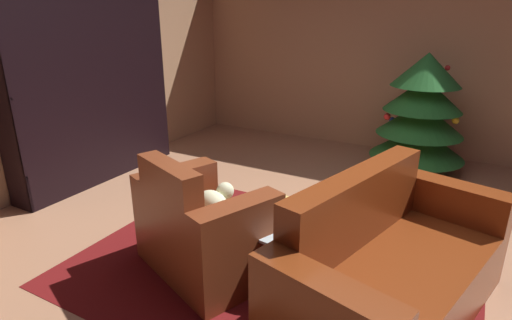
{
  "coord_description": "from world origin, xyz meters",
  "views": [
    {
      "loc": [
        0.99,
        -2.78,
        1.8
      ],
      "look_at": [
        -0.49,
        -0.08,
        0.7
      ],
      "focal_mm": 29.08,
      "sensor_mm": 36.0,
      "label": 1
    }
  ],
  "objects_px": {
    "book_stack_on_table": "(292,209)",
    "decorated_tree": "(421,113)",
    "couch_red": "(389,272)",
    "armchair_red": "(202,231)",
    "bottle_on_table": "(326,205)",
    "coffee_table": "(295,223)",
    "bookshelf_unit": "(100,84)"
  },
  "relations": [
    {
      "from": "armchair_red",
      "to": "coffee_table",
      "type": "bearing_deg",
      "value": 27.48
    },
    {
      "from": "book_stack_on_table",
      "to": "bottle_on_table",
      "type": "relative_size",
      "value": 0.85
    },
    {
      "from": "book_stack_on_table",
      "to": "bottle_on_table",
      "type": "height_order",
      "value": "bottle_on_table"
    },
    {
      "from": "bottle_on_table",
      "to": "decorated_tree",
      "type": "xyz_separation_m",
      "value": [
        0.25,
        2.51,
        0.17
      ]
    },
    {
      "from": "couch_red",
      "to": "bottle_on_table",
      "type": "bearing_deg",
      "value": 152.79
    },
    {
      "from": "bookshelf_unit",
      "to": "bottle_on_table",
      "type": "height_order",
      "value": "bookshelf_unit"
    },
    {
      "from": "decorated_tree",
      "to": "couch_red",
      "type": "bearing_deg",
      "value": -84.57
    },
    {
      "from": "armchair_red",
      "to": "bottle_on_table",
      "type": "relative_size",
      "value": 4.35
    },
    {
      "from": "couch_red",
      "to": "decorated_tree",
      "type": "bearing_deg",
      "value": 95.43
    },
    {
      "from": "armchair_red",
      "to": "couch_red",
      "type": "distance_m",
      "value": 1.29
    },
    {
      "from": "coffee_table",
      "to": "decorated_tree",
      "type": "bearing_deg",
      "value": 80.78
    },
    {
      "from": "coffee_table",
      "to": "bookshelf_unit",
      "type": "bearing_deg",
      "value": 164.36
    },
    {
      "from": "armchair_red",
      "to": "couch_red",
      "type": "height_order",
      "value": "armchair_red"
    },
    {
      "from": "book_stack_on_table",
      "to": "decorated_tree",
      "type": "height_order",
      "value": "decorated_tree"
    },
    {
      "from": "armchair_red",
      "to": "bottle_on_table",
      "type": "distance_m",
      "value": 0.9
    },
    {
      "from": "bookshelf_unit",
      "to": "couch_red",
      "type": "distance_m",
      "value": 3.58
    },
    {
      "from": "armchair_red",
      "to": "decorated_tree",
      "type": "relative_size",
      "value": 0.83
    },
    {
      "from": "book_stack_on_table",
      "to": "decorated_tree",
      "type": "xyz_separation_m",
      "value": [
        0.47,
        2.59,
        0.22
      ]
    },
    {
      "from": "armchair_red",
      "to": "book_stack_on_table",
      "type": "height_order",
      "value": "armchair_red"
    },
    {
      "from": "couch_red",
      "to": "bottle_on_table",
      "type": "distance_m",
      "value": 0.62
    },
    {
      "from": "couch_red",
      "to": "decorated_tree",
      "type": "relative_size",
      "value": 1.35
    },
    {
      "from": "bookshelf_unit",
      "to": "coffee_table",
      "type": "bearing_deg",
      "value": -15.64
    },
    {
      "from": "couch_red",
      "to": "bottle_on_table",
      "type": "xyz_separation_m",
      "value": [
        -0.51,
        0.26,
        0.22
      ]
    },
    {
      "from": "couch_red",
      "to": "book_stack_on_table",
      "type": "height_order",
      "value": "couch_red"
    },
    {
      "from": "bookshelf_unit",
      "to": "bottle_on_table",
      "type": "bearing_deg",
      "value": -12.54
    },
    {
      "from": "couch_red",
      "to": "coffee_table",
      "type": "relative_size",
      "value": 2.43
    },
    {
      "from": "book_stack_on_table",
      "to": "decorated_tree",
      "type": "relative_size",
      "value": 0.16
    },
    {
      "from": "couch_red",
      "to": "coffee_table",
      "type": "xyz_separation_m",
      "value": [
        -0.69,
        0.15,
        0.08
      ]
    },
    {
      "from": "armchair_red",
      "to": "decorated_tree",
      "type": "distance_m",
      "value": 3.13
    },
    {
      "from": "bookshelf_unit",
      "to": "book_stack_on_table",
      "type": "distance_m",
      "value": 2.8
    },
    {
      "from": "bookshelf_unit",
      "to": "decorated_tree",
      "type": "xyz_separation_m",
      "value": [
        3.12,
        1.88,
        -0.36
      ]
    },
    {
      "from": "coffee_table",
      "to": "bottle_on_table",
      "type": "height_order",
      "value": "bottle_on_table"
    }
  ]
}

